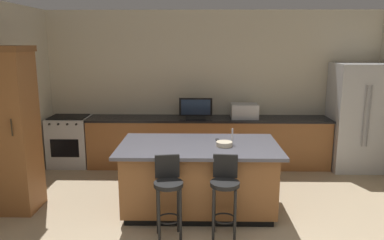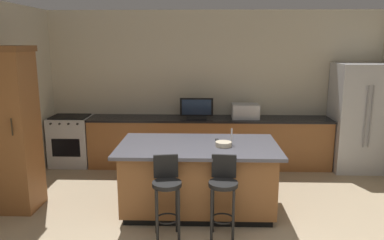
{
  "view_description": "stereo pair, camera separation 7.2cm",
  "coord_description": "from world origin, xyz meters",
  "views": [
    {
      "loc": [
        -0.26,
        -2.99,
        2.26
      ],
      "look_at": [
        -0.36,
        2.48,
        1.12
      ],
      "focal_mm": 34.81,
      "sensor_mm": 36.0,
      "label": 1
    },
    {
      "loc": [
        -0.19,
        -2.98,
        2.26
      ],
      "look_at": [
        -0.36,
        2.48,
        1.12
      ],
      "focal_mm": 34.81,
      "sensor_mm": 36.0,
      "label": 2
    }
  ],
  "objects": [
    {
      "name": "wall_back",
      "position": [
        0.0,
        4.04,
        1.42
      ],
      "size": [
        6.64,
        0.12,
        2.84
      ],
      "primitive_type": "cube",
      "color": "beige",
      "rests_on": "ground_plane"
    },
    {
      "name": "range_oven",
      "position": [
        -2.65,
        3.66,
        0.46
      ],
      "size": [
        0.72,
        0.63,
        0.93
      ],
      "color": "#B7BABF",
      "rests_on": "ground_plane"
    },
    {
      "name": "microwave",
      "position": [
        0.57,
        3.66,
        1.04
      ],
      "size": [
        0.48,
        0.36,
        0.26
      ],
      "primitive_type": "cube",
      "color": "#B7BABF",
      "rests_on": "counter_back"
    },
    {
      "name": "counter_back",
      "position": [
        -0.08,
        3.66,
        0.46
      ],
      "size": [
        4.39,
        0.62,
        0.91
      ],
      "color": "brown",
      "rests_on": "ground_plane"
    },
    {
      "name": "sink_faucet_back",
      "position": [
        -0.22,
        3.76,
        1.03
      ],
      "size": [
        0.02,
        0.02,
        0.24
      ],
      "primitive_type": "cylinder",
      "color": "#B2B2B7",
      "rests_on": "counter_back"
    },
    {
      "name": "bar_stool_right",
      "position": [
        0.05,
        1.07,
        0.59
      ],
      "size": [
        0.34,
        0.35,
        0.98
      ],
      "rotation": [
        0.0,
        0.0,
        -0.09
      ],
      "color": "black",
      "rests_on": "ground_plane"
    },
    {
      "name": "tv_remote",
      "position": [
        0.01,
        1.95,
        0.94
      ],
      "size": [
        0.06,
        0.17,
        0.02
      ],
      "primitive_type": "cube",
      "rotation": [
        0.0,
        0.0,
        0.12
      ],
      "color": "black",
      "rests_on": "kitchen_island"
    },
    {
      "name": "refrigerator",
      "position": [
        2.57,
        3.58,
        0.95
      ],
      "size": [
        0.88,
        0.8,
        1.91
      ],
      "color": "#B7BABF",
      "rests_on": "ground_plane"
    },
    {
      "name": "cabinet_tower",
      "position": [
        -2.77,
        1.78,
        1.15
      ],
      "size": [
        0.66,
        0.6,
        2.22
      ],
      "color": "brown",
      "rests_on": "ground_plane"
    },
    {
      "name": "bar_stool_left",
      "position": [
        -0.61,
        1.06,
        0.58
      ],
      "size": [
        0.34,
        0.36,
        0.97
      ],
      "rotation": [
        0.0,
        0.0,
        0.17
      ],
      "color": "black",
      "rests_on": "ground_plane"
    },
    {
      "name": "sink_faucet_island",
      "position": [
        0.19,
        1.79,
        1.04
      ],
      "size": [
        0.02,
        0.02,
        0.22
      ],
      "primitive_type": "cylinder",
      "color": "#B2B2B7",
      "rests_on": "kitchen_island"
    },
    {
      "name": "fruit_bowl",
      "position": [
        0.08,
        1.71,
        0.96
      ],
      "size": [
        0.21,
        0.21,
        0.06
      ],
      "primitive_type": "cylinder",
      "color": "beige",
      "rests_on": "kitchen_island"
    },
    {
      "name": "tv_monitor",
      "position": [
        -0.31,
        3.61,
        1.08
      ],
      "size": [
        0.6,
        0.16,
        0.37
      ],
      "color": "black",
      "rests_on": "counter_back"
    },
    {
      "name": "kitchen_island",
      "position": [
        -0.25,
        1.79,
        0.47
      ],
      "size": [
        2.12,
        1.21,
        0.93
      ],
      "color": "black",
      "rests_on": "ground_plane"
    }
  ]
}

